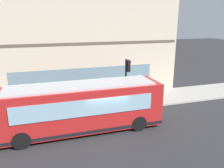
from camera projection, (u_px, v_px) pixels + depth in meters
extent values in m
plane|color=#2D2D30|center=(105.00, 130.00, 14.56)|extent=(120.00, 120.00, 0.00)
cube|color=#B2ADA3|center=(90.00, 105.00, 18.67)|extent=(3.81, 40.00, 0.15)
cube|color=beige|center=(77.00, 45.00, 22.53)|extent=(7.22, 17.98, 8.90)
cube|color=brown|center=(84.00, 44.00, 19.23)|extent=(0.36, 17.62, 0.24)
cube|color=slate|center=(85.00, 81.00, 20.05)|extent=(0.12, 12.59, 2.40)
cube|color=red|center=(82.00, 107.00, 14.13)|extent=(2.54, 10.01, 2.70)
cube|color=silver|center=(81.00, 85.00, 13.74)|extent=(2.17, 9.01, 0.12)
cube|color=#8CB2C6|center=(78.00, 95.00, 15.18)|extent=(0.10, 8.20, 1.00)
cube|color=#8CB2C6|center=(86.00, 108.00, 12.86)|extent=(0.10, 8.20, 1.00)
cube|color=black|center=(83.00, 124.00, 14.45)|extent=(2.58, 10.05, 0.20)
cylinder|color=black|center=(24.00, 123.00, 14.43)|extent=(0.30, 1.00, 1.00)
cylinder|color=black|center=(22.00, 140.00, 12.33)|extent=(0.30, 1.00, 1.00)
cylinder|color=black|center=(126.00, 110.00, 16.48)|extent=(0.30, 1.00, 1.00)
cylinder|color=black|center=(139.00, 123.00, 14.37)|extent=(0.30, 1.00, 1.00)
cylinder|color=black|center=(126.00, 83.00, 17.57)|extent=(0.14, 0.14, 3.85)
cube|color=black|center=(128.00, 66.00, 17.25)|extent=(0.32, 0.24, 0.90)
sphere|color=red|center=(130.00, 62.00, 17.21)|extent=(0.20, 0.20, 0.20)
sphere|color=yellow|center=(130.00, 66.00, 17.29)|extent=(0.20, 0.20, 0.20)
sphere|color=green|center=(130.00, 69.00, 17.36)|extent=(0.20, 0.20, 0.20)
cylinder|color=gold|center=(157.00, 91.00, 21.18)|extent=(0.24, 0.24, 0.55)
sphere|color=gold|center=(157.00, 87.00, 21.08)|extent=(0.22, 0.22, 0.22)
cylinder|color=gold|center=(158.00, 90.00, 21.21)|extent=(0.10, 0.12, 0.10)
cylinder|color=gold|center=(156.00, 90.00, 21.32)|extent=(0.12, 0.10, 0.10)
cylinder|color=silver|center=(76.00, 96.00, 19.26)|extent=(0.14, 0.14, 0.82)
cylinder|color=silver|center=(78.00, 96.00, 19.30)|extent=(0.14, 0.14, 0.82)
cylinder|color=#B23338|center=(76.00, 88.00, 19.08)|extent=(0.32, 0.32, 0.65)
sphere|color=#9E704C|center=(76.00, 83.00, 18.96)|extent=(0.22, 0.22, 0.22)
cylinder|color=gold|center=(44.00, 105.00, 17.26)|extent=(0.14, 0.14, 0.77)
cylinder|color=gold|center=(43.00, 105.00, 17.40)|extent=(0.14, 0.14, 0.77)
cylinder|color=gold|center=(43.00, 97.00, 17.14)|extent=(0.32, 0.32, 0.61)
sphere|color=brown|center=(42.00, 91.00, 17.03)|extent=(0.21, 0.21, 0.21)
cube|color=#BF3F19|center=(157.00, 95.00, 19.56)|extent=(0.44, 0.40, 0.90)
cube|color=#8CB2C6|center=(160.00, 92.00, 19.57)|extent=(0.35, 0.03, 0.30)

